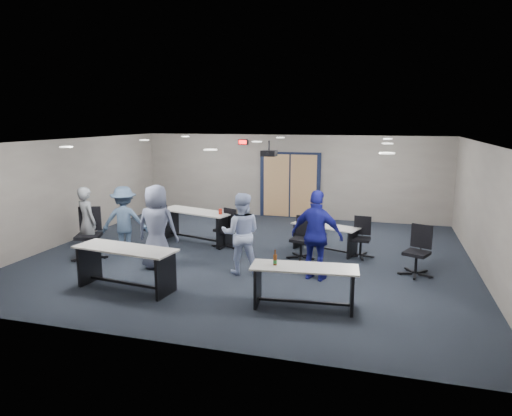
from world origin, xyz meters
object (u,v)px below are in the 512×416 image
(chair_loose_left, at_px, (88,234))
(person_lightblue, at_px, (241,233))
(chair_loose_right, at_px, (417,251))
(person_back, at_px, (124,221))
(table_back_left, at_px, (196,221))
(chair_back_d, at_px, (361,237))
(person_navy, at_px, (317,235))
(person_gray, at_px, (87,222))
(chair_back_c, at_px, (301,238))
(person_plaid, at_px, (157,227))
(chair_back_a, at_px, (155,226))
(table_back_right, at_px, (325,234))
(chair_back_b, at_px, (225,229))
(table_front_right, at_px, (304,279))
(table_front_left, at_px, (126,261))

(chair_loose_left, distance_m, person_lightblue, 3.70)
(chair_loose_right, relative_size, person_back, 0.63)
(table_back_left, xyz_separation_m, chair_back_d, (4.26, -0.21, -0.10))
(person_navy, bearing_deg, person_lightblue, 13.97)
(table_back_left, relative_size, person_gray, 1.29)
(chair_back_c, height_order, person_plaid, person_plaid)
(table_back_left, distance_m, chair_back_a, 1.08)
(person_back, bearing_deg, chair_back_a, -134.63)
(chair_back_d, relative_size, person_lightblue, 0.55)
(person_navy, xyz_separation_m, person_back, (-4.66, 0.49, -0.09))
(person_gray, height_order, person_lightblue, person_lightblue)
(table_back_left, xyz_separation_m, table_back_right, (3.39, -0.01, -0.12))
(table_back_right, distance_m, person_gray, 5.64)
(chair_back_b, height_order, chair_loose_left, chair_loose_left)
(table_back_right, xyz_separation_m, chair_loose_left, (-5.17, -2.09, 0.14))
(chair_back_d, height_order, person_gray, person_gray)
(chair_back_c, distance_m, chair_loose_left, 4.92)
(chair_loose_left, bearing_deg, person_lightblue, -20.03)
(person_navy, bearing_deg, person_plaid, 15.92)
(chair_loose_right, xyz_separation_m, person_gray, (-7.33, -0.75, 0.31))
(table_back_left, bearing_deg, table_front_right, -28.98)
(table_back_right, relative_size, chair_back_d, 1.82)
(person_gray, bearing_deg, person_back, -121.45)
(chair_back_a, bearing_deg, chair_loose_left, -120.25)
(table_front_right, bearing_deg, person_plaid, 154.00)
(table_front_left, height_order, table_back_right, table_front_left)
(table_back_left, xyz_separation_m, person_gray, (-1.90, -1.96, 0.26))
(table_back_right, relative_size, person_gray, 1.03)
(chair_back_b, xyz_separation_m, chair_loose_left, (-2.69, -1.81, 0.11))
(person_navy, bearing_deg, table_back_right, -75.10)
(chair_back_c, relative_size, person_gray, 0.58)
(table_back_left, distance_m, chair_back_b, 0.95)
(chair_loose_right, xyz_separation_m, person_navy, (-1.96, -0.79, 0.39))
(table_front_left, relative_size, table_back_right, 1.20)
(table_front_left, xyz_separation_m, person_plaid, (-0.03, 1.32, 0.36))
(chair_back_a, relative_size, chair_loose_right, 1.00)
(table_front_right, xyz_separation_m, person_gray, (-5.38, 1.52, 0.33))
(chair_loose_left, relative_size, person_navy, 0.65)
(table_front_right, height_order, table_back_right, table_front_right)
(chair_loose_left, bearing_deg, person_back, 23.55)
(table_front_left, height_order, chair_back_d, chair_back_d)
(table_back_left, distance_m, chair_back_d, 4.26)
(table_front_left, bearing_deg, person_plaid, 98.32)
(table_back_right, height_order, chair_back_d, chair_back_d)
(chair_back_d, height_order, chair_loose_right, chair_loose_right)
(chair_loose_right, bearing_deg, chair_loose_left, -148.99)
(person_navy, bearing_deg, table_front_right, 102.61)
(table_front_right, height_order, chair_back_b, table_front_right)
(table_front_left, distance_m, table_back_left, 3.54)
(chair_back_a, distance_m, person_gray, 1.68)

